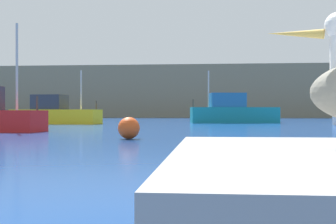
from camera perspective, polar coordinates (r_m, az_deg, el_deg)
hillside_backdrop at (r=83.71m, az=6.55°, el=2.40°), size 140.00×17.87×8.94m
fishing_boat_yellow at (r=37.31m, az=-14.17°, el=-0.16°), size 7.29×2.95×4.28m
fishing_boat_teal at (r=39.95m, az=8.19°, el=0.06°), size 7.83×3.24×4.60m
mooring_buoy at (r=16.14m, az=-4.98°, el=-2.04°), size 0.79×0.79×0.79m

